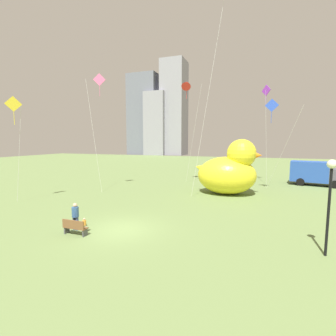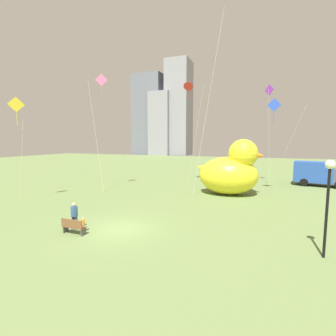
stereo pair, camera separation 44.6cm
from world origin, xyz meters
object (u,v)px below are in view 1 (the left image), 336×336
at_px(person_adult, 75,215).
at_px(person_child, 84,224).
at_px(lamppost, 330,187).
at_px(kite_yellow, 14,108).
at_px(kite_pink, 99,85).
at_px(giant_inflatable_duck, 229,171).
at_px(park_bench, 75,227).
at_px(kite_blue, 273,109).
at_px(kite_red, 187,84).
at_px(box_truck, 315,173).
at_px(kite_purple, 266,95).

height_order(person_adult, person_child, person_adult).
distance_m(lamppost, kite_yellow, 22.82).
xyz_separation_m(person_adult, kite_pink, (-5.60, 10.74, 10.20)).
xyz_separation_m(person_child, lamppost, (12.46, 1.37, 2.78)).
relative_size(giant_inflatable_duck, kite_pink, 0.54).
distance_m(park_bench, kite_blue, 20.57).
xyz_separation_m(kite_pink, kite_red, (7.62, 6.52, 0.83)).
bearing_deg(lamppost, kite_pink, 153.15).
distance_m(giant_inflatable_duck, kite_red, 11.77).
distance_m(person_child, kite_red, 20.90).
distance_m(park_bench, person_adult, 0.96).
xyz_separation_m(giant_inflatable_duck, kite_pink, (-13.15, -2.56, 8.77)).
bearing_deg(person_adult, giant_inflatable_duck, 60.41).
height_order(person_adult, box_truck, box_truck).
distance_m(person_child, kite_purple, 24.78).
bearing_deg(kite_blue, giant_inflatable_duck, -157.81).
distance_m(kite_red, kite_purple, 9.37).
bearing_deg(kite_red, kite_purple, 17.23).
distance_m(park_bench, giant_inflatable_duck, 15.76).
relative_size(kite_pink, kite_purple, 1.04).
bearing_deg(lamppost, park_bench, -171.52).
bearing_deg(park_bench, kite_pink, 118.15).
bearing_deg(lamppost, person_adult, -174.78).
xyz_separation_m(person_adult, kite_blue, (11.39, 14.86, 7.49)).
bearing_deg(kite_purple, giant_inflatable_duck, -116.46).
relative_size(park_bench, person_child, 1.69).
bearing_deg(kite_purple, box_truck, 15.82).
bearing_deg(person_adult, person_child, -12.31).
relative_size(giant_inflatable_duck, kite_blue, 0.70).
relative_size(lamppost, kite_blue, 0.48).
height_order(box_truck, kite_blue, kite_blue).
distance_m(kite_yellow, kite_purple, 25.89).
bearing_deg(giant_inflatable_duck, kite_purple, 63.54).
height_order(park_bench, kite_blue, kite_blue).
distance_m(giant_inflatable_duck, kite_pink, 16.01).
relative_size(box_truck, kite_pink, 0.48).
bearing_deg(person_child, person_adult, 167.69).
distance_m(kite_yellow, kite_pink, 8.46).
bearing_deg(box_truck, kite_purple, -164.18).
relative_size(box_truck, kite_blue, 0.63).
distance_m(person_child, box_truck, 27.08).
height_order(giant_inflatable_duck, lamppost, giant_inflatable_duck).
distance_m(box_truck, kite_purple, 11.06).
distance_m(person_adult, person_child, 0.89).
bearing_deg(park_bench, person_adult, 126.51).
bearing_deg(lamppost, kite_purple, 97.06).
distance_m(lamppost, kite_pink, 22.52).
height_order(person_child, kite_yellow, kite_yellow).
bearing_deg(kite_pink, kite_purple, 29.35).
height_order(park_bench, giant_inflatable_duck, giant_inflatable_duck).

